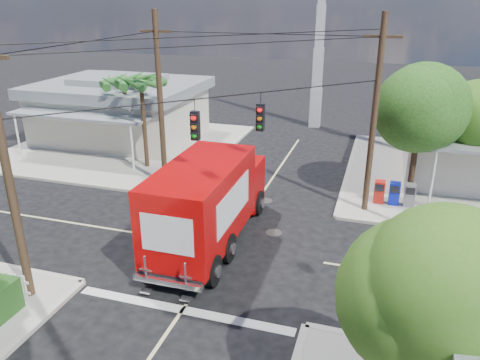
% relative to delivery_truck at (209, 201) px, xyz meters
% --- Properties ---
extents(ground, '(120.00, 120.00, 0.00)m').
position_rel_delivery_truck_xyz_m(ground, '(0.76, -0.22, -1.86)').
color(ground, black).
rests_on(ground, ground).
extents(sidewalk_ne, '(14.12, 14.12, 0.14)m').
position_rel_delivery_truck_xyz_m(sidewalk_ne, '(11.64, 10.66, -1.79)').
color(sidewalk_ne, '#ACA79C').
rests_on(sidewalk_ne, ground).
extents(sidewalk_nw, '(14.12, 14.12, 0.14)m').
position_rel_delivery_truck_xyz_m(sidewalk_nw, '(-10.11, 10.66, -1.79)').
color(sidewalk_nw, '#ACA79C').
rests_on(sidewalk_nw, ground).
extents(road_markings, '(32.00, 32.00, 0.01)m').
position_rel_delivery_truck_xyz_m(road_markings, '(0.76, -1.69, -1.85)').
color(road_markings, beige).
rests_on(road_markings, ground).
extents(building_nw, '(10.80, 10.20, 4.30)m').
position_rel_delivery_truck_xyz_m(building_nw, '(-11.24, 12.24, 0.37)').
color(building_nw, beige).
rests_on(building_nw, sidewalk_nw).
extents(radio_tower, '(0.80, 0.80, 17.00)m').
position_rel_delivery_truck_xyz_m(radio_tower, '(1.26, 19.78, 3.79)').
color(radio_tower, silver).
rests_on(radio_tower, ground).
extents(tree_ne_front, '(4.21, 4.14, 6.66)m').
position_rel_delivery_truck_xyz_m(tree_ne_front, '(7.97, 6.54, 2.91)').
color(tree_ne_front, '#422D1C').
rests_on(tree_ne_front, sidewalk_ne).
extents(tree_ne_back, '(3.77, 3.66, 5.82)m').
position_rel_delivery_truck_xyz_m(tree_ne_back, '(10.57, 8.74, 2.33)').
color(tree_ne_back, '#422D1C').
rests_on(tree_ne_back, sidewalk_ne).
extents(tree_se, '(3.67, 3.54, 5.62)m').
position_rel_delivery_truck_xyz_m(tree_se, '(7.77, -7.46, 2.19)').
color(tree_se, '#422D1C').
rests_on(tree_se, sidewalk_se).
extents(palm_nw_front, '(3.01, 3.08, 5.59)m').
position_rel_delivery_truck_xyz_m(palm_nw_front, '(-6.74, 7.28, 3.19)').
color(palm_nw_front, '#422D1C').
rests_on(palm_nw_front, sidewalk_nw).
extents(palm_nw_back, '(3.01, 3.08, 5.19)m').
position_rel_delivery_truck_xyz_m(palm_nw_back, '(-8.74, 8.78, 2.82)').
color(palm_nw_back, '#422D1C').
rests_on(palm_nw_back, sidewalk_nw).
extents(utility_poles, '(12.00, 10.68, 9.00)m').
position_rel_delivery_truck_xyz_m(utility_poles, '(-0.82, 1.38, 2.82)').
color(utility_poles, '#473321').
rests_on(utility_poles, ground).
extents(vending_boxes, '(1.90, 0.50, 1.10)m').
position_rel_delivery_truck_xyz_m(vending_boxes, '(7.26, 5.98, -1.17)').
color(vending_boxes, '#B31911').
rests_on(vending_boxes, sidewalk_ne).
extents(delivery_truck, '(2.74, 8.48, 3.65)m').
position_rel_delivery_truck_xyz_m(delivery_truck, '(0.00, 0.00, 0.00)').
color(delivery_truck, black).
rests_on(delivery_truck, ground).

